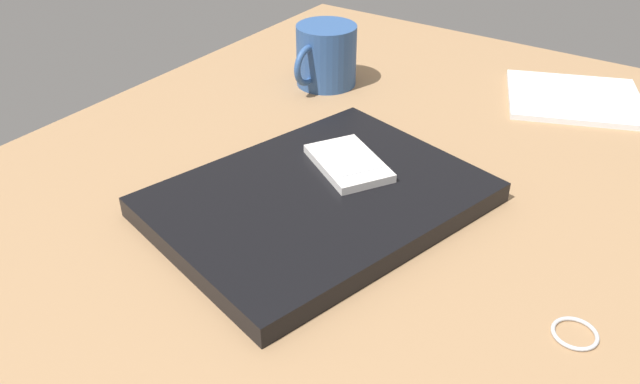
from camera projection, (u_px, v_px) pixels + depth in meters
desk_surface at (318, 220)px, 68.30cm from camera, size 120.00×80.00×3.00cm
laptop_closed at (320, 199)px, 66.91cm from camera, size 37.85×32.04×2.21cm
cell_phone_on_laptop at (351, 164)px, 69.90cm from camera, size 10.71×11.88×1.06cm
key_ring at (575, 333)px, 52.07cm from camera, size 3.80×3.80×0.36cm
coffee_mug at (326, 56)px, 92.29cm from camera, size 11.95×8.68×8.75cm
notepad at (574, 98)px, 89.46cm from camera, size 21.17×22.41×0.80cm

